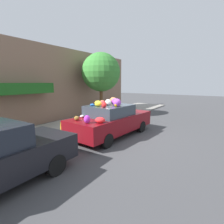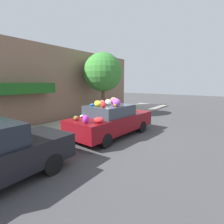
# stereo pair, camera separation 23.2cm
# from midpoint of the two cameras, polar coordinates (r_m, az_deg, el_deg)

# --- Properties ---
(ground_plane) EXTENTS (60.00, 60.00, 0.00)m
(ground_plane) POSITION_cam_midpoint_polar(r_m,az_deg,el_deg) (8.36, -0.93, -7.59)
(ground_plane) COLOR #424244
(sidewalk_curb) EXTENTS (24.00, 3.20, 0.10)m
(sidewalk_curb) POSITION_cam_midpoint_polar(r_m,az_deg,el_deg) (10.06, -13.77, -4.58)
(sidewalk_curb) COLOR gray
(sidewalk_curb) RESTS_ON ground
(building_facade) EXTENTS (18.00, 1.20, 4.74)m
(building_facade) POSITION_cam_midpoint_polar(r_m,az_deg,el_deg) (11.44, -22.28, 8.34)
(building_facade) COLOR #846651
(building_facade) RESTS_ON ground
(street_tree) EXTENTS (2.73, 2.73, 4.45)m
(street_tree) POSITION_cam_midpoint_polar(r_m,az_deg,el_deg) (12.73, -4.15, 12.80)
(street_tree) COLOR brown
(street_tree) RESTS_ON sidewalk_curb
(fire_hydrant) EXTENTS (0.20, 0.20, 0.70)m
(fire_hydrant) POSITION_cam_midpoint_polar(r_m,az_deg,el_deg) (8.13, -16.57, -5.21)
(fire_hydrant) COLOR gold
(fire_hydrant) RESTS_ON sidewalk_curb
(art_car) EXTENTS (4.49, 2.13, 1.80)m
(art_car) POSITION_cam_midpoint_polar(r_m,az_deg,el_deg) (8.12, -1.00, -2.49)
(art_car) COLOR maroon
(art_car) RESTS_ON ground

